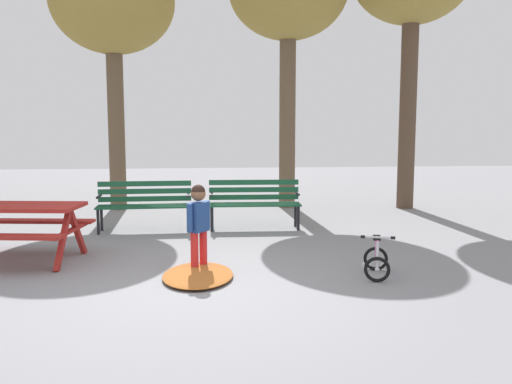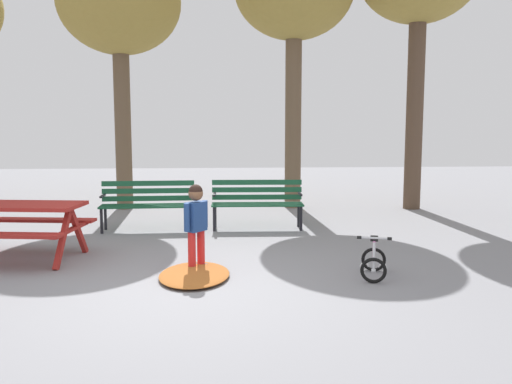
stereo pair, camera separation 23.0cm
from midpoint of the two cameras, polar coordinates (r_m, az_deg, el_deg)
ground at (r=6.06m, az=-8.39°, el=-10.23°), size 36.00×36.00×0.00m
picnic_table at (r=7.82m, az=-25.41°, el=-2.49°), size 1.96×1.57×0.79m
park_bench_far_left at (r=9.43m, az=-12.47°, el=-1.00°), size 1.61×0.50×0.85m
park_bench_left at (r=9.44m, az=-0.87°, el=-0.83°), size 1.62×0.51×0.85m
child_standing at (r=6.68m, az=-7.12°, el=-2.99°), size 0.29×0.34×1.08m
kids_bicycle at (r=6.59m, az=11.75°, el=-7.09°), size 0.49×0.62×0.54m
leaf_pile at (r=6.48m, az=-7.23°, el=-8.77°), size 0.91×1.24×0.07m
tree_left at (r=12.30m, az=-15.59°, el=18.70°), size 2.60×2.60×5.52m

